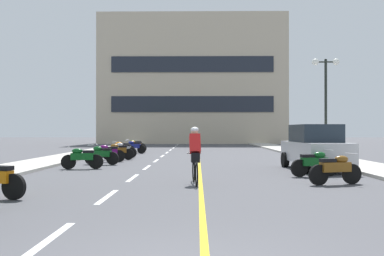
% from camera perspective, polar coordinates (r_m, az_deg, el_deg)
% --- Properties ---
extents(ground_plane, '(140.00, 140.00, 0.00)m').
position_cam_1_polar(ground_plane, '(25.18, 0.36, -3.93)').
color(ground_plane, '#47474C').
extents(curb_left, '(2.40, 72.00, 0.12)m').
position_cam_1_polar(curb_left, '(29.12, -13.94, -3.31)').
color(curb_left, '#B7B2A8').
rests_on(curb_left, ground).
extents(curb_right, '(2.40, 72.00, 0.12)m').
position_cam_1_polar(curb_right, '(29.04, 14.78, -3.32)').
color(curb_right, '#B7B2A8').
rests_on(curb_right, ground).
extents(lane_dash_0, '(0.14, 2.20, 0.01)m').
position_cam_1_polar(lane_dash_0, '(6.69, -18.66, -14.01)').
color(lane_dash_0, silver).
rests_on(lane_dash_0, ground).
extents(lane_dash_1, '(0.14, 2.20, 0.01)m').
position_cam_1_polar(lane_dash_1, '(10.48, -11.30, -9.01)').
color(lane_dash_1, silver).
rests_on(lane_dash_1, ground).
extents(lane_dash_2, '(0.14, 2.20, 0.01)m').
position_cam_1_polar(lane_dash_2, '(14.38, -7.96, -6.64)').
color(lane_dash_2, silver).
rests_on(lane_dash_2, ground).
extents(lane_dash_3, '(0.14, 2.20, 0.01)m').
position_cam_1_polar(lane_dash_3, '(18.33, -6.06, -5.27)').
color(lane_dash_3, silver).
rests_on(lane_dash_3, ground).
extents(lane_dash_4, '(0.14, 2.20, 0.01)m').
position_cam_1_polar(lane_dash_4, '(22.30, -4.85, -4.39)').
color(lane_dash_4, silver).
rests_on(lane_dash_4, ground).
extents(lane_dash_5, '(0.14, 2.20, 0.01)m').
position_cam_1_polar(lane_dash_5, '(26.27, -4.00, -3.77)').
color(lane_dash_5, silver).
rests_on(lane_dash_5, ground).
extents(lane_dash_6, '(0.14, 2.20, 0.01)m').
position_cam_1_polar(lane_dash_6, '(30.25, -3.38, -3.31)').
color(lane_dash_6, silver).
rests_on(lane_dash_6, ground).
extents(lane_dash_7, '(0.14, 2.20, 0.01)m').
position_cam_1_polar(lane_dash_7, '(34.24, -2.90, -2.96)').
color(lane_dash_7, silver).
rests_on(lane_dash_7, ground).
extents(lane_dash_8, '(0.14, 2.20, 0.01)m').
position_cam_1_polar(lane_dash_8, '(38.23, -2.52, -2.69)').
color(lane_dash_8, silver).
rests_on(lane_dash_8, ground).
extents(lane_dash_9, '(0.14, 2.20, 0.01)m').
position_cam_1_polar(lane_dash_9, '(42.22, -2.21, -2.46)').
color(lane_dash_9, silver).
rests_on(lane_dash_9, ground).
extents(lane_dash_10, '(0.14, 2.20, 0.01)m').
position_cam_1_polar(lane_dash_10, '(46.21, -1.96, -2.28)').
color(lane_dash_10, silver).
rests_on(lane_dash_10, ground).
extents(lane_dash_11, '(0.14, 2.20, 0.01)m').
position_cam_1_polar(lane_dash_11, '(50.21, -1.75, -2.12)').
color(lane_dash_11, silver).
rests_on(lane_dash_11, ground).
extents(centre_line_yellow, '(0.12, 66.00, 0.01)m').
position_cam_1_polar(centre_line_yellow, '(28.18, 0.91, -3.54)').
color(centre_line_yellow, gold).
rests_on(centre_line_yellow, ground).
extents(office_building, '(22.37, 6.47, 15.40)m').
position_cam_1_polar(office_building, '(52.67, 0.08, 6.35)').
color(office_building, '#BCAD93').
rests_on(office_building, ground).
extents(street_lamp_mid, '(1.46, 0.36, 5.31)m').
position_cam_1_polar(street_lamp_mid, '(23.89, 17.50, 5.46)').
color(street_lamp_mid, black).
rests_on(street_lamp_mid, curb_right).
extents(parked_car_near, '(2.11, 4.29, 1.82)m').
position_cam_1_polar(parked_car_near, '(17.71, 16.19, -2.48)').
color(parked_car_near, black).
rests_on(parked_car_near, ground).
extents(motorcycle_3, '(1.66, 0.72, 0.92)m').
position_cam_1_polar(motorcycle_3, '(13.12, 18.72, -5.18)').
color(motorcycle_3, black).
rests_on(motorcycle_3, ground).
extents(motorcycle_4, '(1.68, 0.65, 0.92)m').
position_cam_1_polar(motorcycle_4, '(15.17, 16.11, -4.52)').
color(motorcycle_4, black).
rests_on(motorcycle_4, ground).
extents(motorcycle_5, '(1.70, 0.60, 0.92)m').
position_cam_1_polar(motorcycle_5, '(17.97, -14.54, -3.86)').
color(motorcycle_5, black).
rests_on(motorcycle_5, ground).
extents(motorcycle_6, '(1.68, 0.67, 0.92)m').
position_cam_1_polar(motorcycle_6, '(20.03, -12.06, -3.50)').
color(motorcycle_6, black).
rests_on(motorcycle_6, ground).
extents(motorcycle_7, '(1.64, 0.79, 0.92)m').
position_cam_1_polar(motorcycle_7, '(21.58, -11.23, -3.27)').
color(motorcycle_7, black).
rests_on(motorcycle_7, ground).
extents(motorcycle_8, '(1.70, 0.60, 0.92)m').
position_cam_1_polar(motorcycle_8, '(23.22, -9.90, -3.06)').
color(motorcycle_8, black).
rests_on(motorcycle_8, ground).
extents(motorcycle_9, '(1.66, 0.72, 0.92)m').
position_cam_1_polar(motorcycle_9, '(25.13, -9.26, -2.85)').
color(motorcycle_9, black).
rests_on(motorcycle_9, ground).
extents(motorcycle_10, '(1.69, 0.63, 0.92)m').
position_cam_1_polar(motorcycle_10, '(27.33, -9.40, -2.65)').
color(motorcycle_10, black).
rests_on(motorcycle_10, ground).
extents(motorcycle_11, '(1.66, 0.72, 0.92)m').
position_cam_1_polar(motorcycle_11, '(29.32, -7.80, -2.49)').
color(motorcycle_11, black).
rests_on(motorcycle_11, ground).
extents(motorcycle_12, '(1.70, 0.60, 0.92)m').
position_cam_1_polar(motorcycle_12, '(30.84, -7.68, -2.38)').
color(motorcycle_12, black).
rests_on(motorcycle_12, ground).
extents(motorcycle_13, '(1.70, 0.60, 0.92)m').
position_cam_1_polar(motorcycle_13, '(32.66, -7.70, -2.27)').
color(motorcycle_13, black).
rests_on(motorcycle_13, ground).
extents(cyclist_rider, '(0.42, 1.77, 1.71)m').
position_cam_1_polar(cyclist_rider, '(12.59, 0.41, -3.51)').
color(cyclist_rider, black).
rests_on(cyclist_rider, ground).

